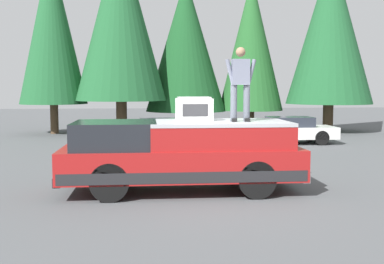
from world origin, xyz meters
The scene contains 11 objects.
ground_plane centered at (0.00, 0.00, 0.00)m, with size 90.00×90.00×0.00m, color #4C4F51.
pickup_truck centered at (0.28, 0.68, 0.87)m, with size 2.01×5.54×1.65m.
compressor_unit centered at (0.46, 0.37, 1.93)m, with size 0.65×0.84×0.56m.
person_on_truck_bed centered at (0.09, -0.66, 2.55)m, with size 0.29×0.72×1.69m.
parked_car_white centered at (9.44, -4.59, 0.58)m, with size 1.64×4.10×1.16m.
parked_car_maroon centered at (8.66, 0.91, 0.58)m, with size 1.64×4.10×1.16m.
conifer_far_left centered at (14.70, -8.42, 5.62)m, with size 4.64×4.64×9.73m.
conifer_left centered at (16.16, -4.41, 4.87)m, with size 3.63×3.63×8.63m.
conifer_center_left centered at (15.94, -0.69, 4.79)m, with size 4.43×4.43×8.49m.
conifer_center_right centered at (14.41, 2.79, 6.05)m, with size 4.65×4.65×10.38m.
conifer_right centered at (14.98, 6.32, 5.56)m, with size 3.47×3.47×9.57m.
Camera 1 is at (-10.77, 1.47, 2.43)m, focal length 44.94 mm.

